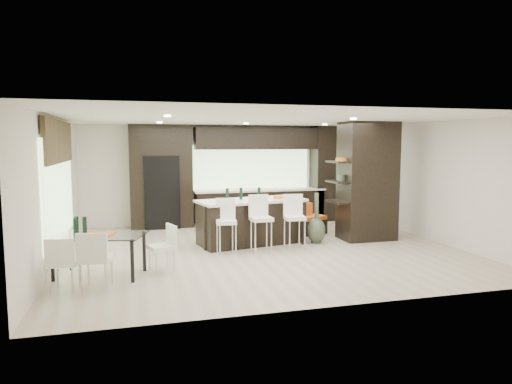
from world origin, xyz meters
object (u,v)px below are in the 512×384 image
object	(u,v)px
dining_table	(100,255)
stool_left	(226,232)
stool_right	(295,228)
chair_far	(65,266)
kitchen_island	(251,221)
chair_end	(162,250)
floor_vase	(316,218)
chair_near	(97,262)
stool_mid	(261,229)
bench	(304,226)

from	to	relation	value
dining_table	stool_left	bearing A→B (deg)	40.10
stool_right	dining_table	size ratio (longest dim) A/B	0.63
dining_table	chair_far	xyz separation A→B (m)	(-0.46, -0.70, 0.03)
kitchen_island	chair_end	size ratio (longest dim) A/B	3.15
kitchen_island	floor_vase	xyz separation A→B (m)	(1.41, -0.35, 0.07)
stool_right	stool_left	bearing A→B (deg)	-172.51
stool_left	chair_near	xyz separation A→B (m)	(-2.34, -1.70, -0.03)
stool_mid	stool_right	xyz separation A→B (m)	(0.73, 0.00, -0.01)
stool_left	stool_mid	bearing A→B (deg)	6.42
stool_left	dining_table	bearing A→B (deg)	-150.20
chair_end	floor_vase	bearing A→B (deg)	-85.31
floor_vase	dining_table	size ratio (longest dim) A/B	0.77
bench	dining_table	bearing A→B (deg)	-172.94
floor_vase	dining_table	xyz separation A→B (m)	(-4.48, -1.44, -0.21)
chair_end	chair_far	bearing A→B (deg)	97.63
chair_far	chair_end	world-z (taller)	chair_far
chair_near	chair_end	bearing A→B (deg)	47.05
stool_right	floor_vase	size ratio (longest dim) A/B	0.83
chair_near	chair_end	world-z (taller)	chair_near
stool_mid	dining_table	xyz separation A→B (m)	(-3.07, -0.97, -0.12)
kitchen_island	chair_end	xyz separation A→B (m)	(-2.06, -1.78, -0.12)
stool_mid	chair_far	world-z (taller)	stool_mid
stool_mid	bench	world-z (taller)	stool_mid
stool_right	floor_vase	world-z (taller)	floor_vase
dining_table	chair_end	distance (m)	1.01
kitchen_island	bench	distance (m)	1.60
stool_left	stool_mid	xyz separation A→B (m)	(0.73, -0.01, 0.02)
dining_table	floor_vase	bearing A→B (deg)	35.24
stool_left	stool_mid	distance (m)	0.73
kitchen_island	floor_vase	bearing A→B (deg)	-25.17
kitchen_island	floor_vase	distance (m)	1.45
dining_table	chair_far	world-z (taller)	chair_far
stool_mid	stool_left	bearing A→B (deg)	176.49
stool_mid	floor_vase	bearing A→B (deg)	15.58
stool_mid	dining_table	world-z (taller)	stool_mid
stool_right	chair_near	bearing A→B (deg)	-148.24
stool_left	chair_near	world-z (taller)	stool_left
kitchen_island	bench	world-z (taller)	kitchen_island
bench	chair_far	distance (m)	5.86
bench	dining_table	world-z (taller)	dining_table
chair_near	stool_mid	bearing A→B (deg)	40.53
kitchen_island	chair_end	distance (m)	2.72
kitchen_island	dining_table	world-z (taller)	kitchen_island
kitchen_island	chair_near	bearing A→B (deg)	-152.10
bench	chair_near	distance (m)	5.49
stool_right	chair_end	size ratio (longest dim) A/B	1.24
chair_end	stool_right	bearing A→B (deg)	-88.58
stool_right	chair_near	distance (m)	4.15
stool_right	bench	bearing A→B (deg)	69.69
stool_mid	floor_vase	size ratio (longest dim) A/B	0.84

